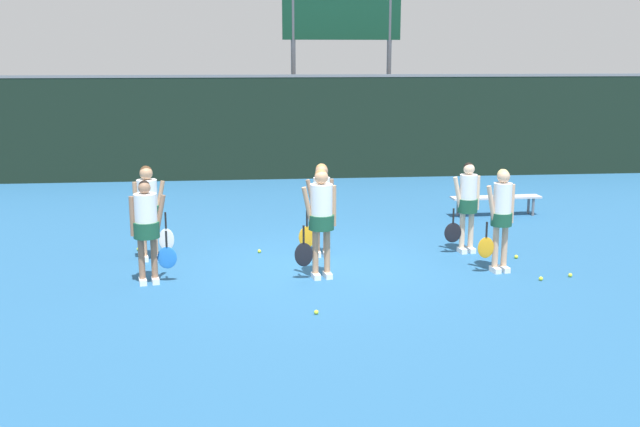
{
  "coord_description": "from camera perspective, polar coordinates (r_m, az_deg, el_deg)",
  "views": [
    {
      "loc": [
        -1.26,
        -12.33,
        3.58
      ],
      "look_at": [
        0.02,
        0.0,
        0.93
      ],
      "focal_mm": 42.0,
      "sensor_mm": 36.0,
      "label": 1
    }
  ],
  "objects": [
    {
      "name": "tennis_ball_2",
      "position": [
        13.81,
        14.72,
        -3.21
      ],
      "size": [
        0.07,
        0.07,
        0.07
      ],
      "primitive_type": "sphere",
      "color": "#CCE033",
      "rests_on": "ground_plane"
    },
    {
      "name": "tennis_ball_5",
      "position": [
        10.57,
        -0.28,
        -7.52
      ],
      "size": [
        0.06,
        0.06,
        0.06
      ],
      "primitive_type": "sphere",
      "color": "#CCE033",
      "rests_on": "ground_plane"
    },
    {
      "name": "player_0",
      "position": [
        12.02,
        -13.08,
        -0.74
      ],
      "size": [
        0.69,
        0.41,
        1.66
      ],
      "rotation": [
        0.0,
        0.0,
        0.21
      ],
      "color": "#8C664C",
      "rests_on": "ground_plane"
    },
    {
      "name": "scoreboard",
      "position": [
        23.26,
        1.66,
        14.21
      ],
      "size": [
        3.59,
        0.15,
        5.74
      ],
      "color": "#515156",
      "rests_on": "ground_plane"
    },
    {
      "name": "player_5",
      "position": [
        13.83,
        11.17,
        0.99
      ],
      "size": [
        0.65,
        0.36,
        1.66
      ],
      "rotation": [
        0.0,
        0.0,
        0.12
      ],
      "color": "beige",
      "rests_on": "ground_plane"
    },
    {
      "name": "player_4",
      "position": [
        13.32,
        0.09,
        0.89
      ],
      "size": [
        0.63,
        0.34,
        1.68
      ],
      "rotation": [
        0.0,
        0.0,
        0.01
      ],
      "color": "#8C664C",
      "rests_on": "ground_plane"
    },
    {
      "name": "fence_windscreen",
      "position": [
        21.65,
        -2.58,
        6.6
      ],
      "size": [
        60.0,
        0.08,
        3.0
      ],
      "color": "black",
      "rests_on": "ground_plane"
    },
    {
      "name": "ground_plane",
      "position": [
        12.9,
        -0.08,
        -4.03
      ],
      "size": [
        140.0,
        140.0,
        0.0
      ],
      "primitive_type": "plane",
      "color": "#235684"
    },
    {
      "name": "tennis_ball_0",
      "position": [
        12.6,
        16.48,
        -4.78
      ],
      "size": [
        0.07,
        0.07,
        0.07
      ],
      "primitive_type": "sphere",
      "color": "#CCE033",
      "rests_on": "ground_plane"
    },
    {
      "name": "tennis_ball_1",
      "position": [
        13.78,
        -4.64,
        -2.88
      ],
      "size": [
        0.06,
        0.06,
        0.06
      ],
      "primitive_type": "sphere",
      "color": "#CCE033",
      "rests_on": "ground_plane"
    },
    {
      "name": "tennis_ball_3",
      "position": [
        14.26,
        -13.65,
        -2.65
      ],
      "size": [
        0.07,
        0.07,
        0.07
      ],
      "primitive_type": "sphere",
      "color": "#CCE033",
      "rests_on": "ground_plane"
    },
    {
      "name": "player_3",
      "position": [
        13.39,
        -12.97,
        0.68
      ],
      "size": [
        0.67,
        0.4,
        1.68
      ],
      "rotation": [
        0.0,
        0.0,
        0.21
      ],
      "color": "tan",
      "rests_on": "ground_plane"
    },
    {
      "name": "bench_courtside",
      "position": [
        17.25,
        13.25,
        1.09
      ],
      "size": [
        2.05,
        0.43,
        0.44
      ],
      "rotation": [
        0.0,
        0.0,
        0.04
      ],
      "color": "#B2B2B7",
      "rests_on": "ground_plane"
    },
    {
      "name": "player_2",
      "position": [
        12.69,
        13.65,
        0.12
      ],
      "size": [
        0.62,
        0.35,
        1.74
      ],
      "rotation": [
        0.0,
        0.0,
        0.17
      ],
      "color": "tan",
      "rests_on": "ground_plane"
    },
    {
      "name": "tennis_ball_4",
      "position": [
        12.94,
        18.53,
        -4.47
      ],
      "size": [
        0.07,
        0.07,
        0.07
      ],
      "primitive_type": "sphere",
      "color": "#CCE033",
      "rests_on": "ground_plane"
    },
    {
      "name": "player_1",
      "position": [
        11.97,
        0.07,
        -0.0
      ],
      "size": [
        0.68,
        0.41,
        1.79
      ],
      "rotation": [
        0.0,
        0.0,
        0.17
      ],
      "color": "tan",
      "rests_on": "ground_plane"
    },
    {
      "name": "tennis_ball_6",
      "position": [
        14.75,
        -13.37,
        -2.16
      ],
      "size": [
        0.07,
        0.07,
        0.07
      ],
      "primitive_type": "sphere",
      "color": "#CCE033",
      "rests_on": "ground_plane"
    }
  ]
}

